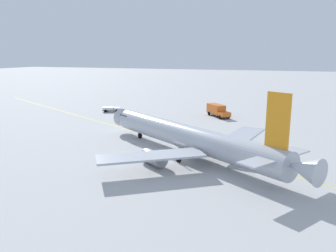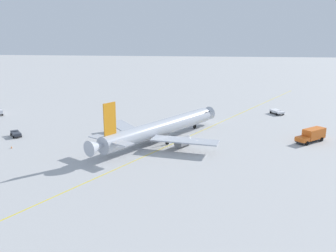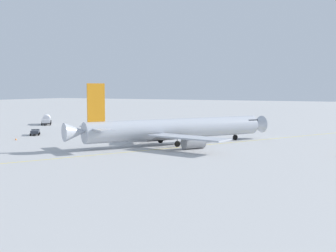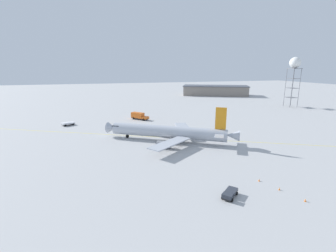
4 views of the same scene
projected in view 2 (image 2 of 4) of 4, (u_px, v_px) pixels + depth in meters
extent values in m
plane|color=#B2B2B2|center=(156.00, 139.00, 90.89)|extent=(600.00, 600.00, 0.00)
cylinder|color=#B2B7C1|center=(161.00, 128.00, 88.95)|extent=(22.99, 33.52, 3.83)
cone|color=#B2B7C1|center=(206.00, 114.00, 103.90)|extent=(4.68, 4.48, 3.64)
cone|color=#B2B7C1|center=(97.00, 147.00, 73.69)|extent=(4.88, 5.12, 3.26)
cube|color=black|center=(202.00, 112.00, 102.02)|extent=(4.03, 3.76, 0.70)
ellipsoid|color=slate|center=(156.00, 134.00, 87.80)|extent=(10.03, 13.16, 2.11)
cube|color=orange|center=(110.00, 119.00, 75.28)|extent=(1.90, 2.84, 6.66)
cube|color=#B2B7C1|center=(100.00, 137.00, 78.31)|extent=(5.45, 4.75, 0.20)
cube|color=#B2B7C1|center=(121.00, 143.00, 74.48)|extent=(5.45, 4.75, 0.20)
cube|color=#B2B7C1|center=(125.00, 127.00, 92.34)|extent=(12.00, 14.41, 0.28)
cube|color=#B2B7C1|center=(185.00, 140.00, 81.12)|extent=(15.20, 6.68, 0.28)
cylinder|color=gray|center=(138.00, 132.00, 93.15)|extent=(3.98, 4.60, 2.12)
cylinder|color=black|center=(144.00, 130.00, 94.74)|extent=(1.61, 1.09, 1.80)
cylinder|color=gray|center=(183.00, 142.00, 84.61)|extent=(3.98, 4.60, 2.12)
cylinder|color=black|center=(189.00, 140.00, 86.19)|extent=(1.61, 1.09, 1.80)
cylinder|color=#9EA0A5|center=(195.00, 123.00, 100.02)|extent=(0.20, 0.20, 1.85)
cylinder|color=black|center=(195.00, 127.00, 100.25)|extent=(0.84, 1.09, 1.10)
cylinder|color=#9EA0A5|center=(146.00, 134.00, 89.95)|extent=(0.20, 0.20, 1.85)
cylinder|color=black|center=(146.00, 137.00, 90.18)|extent=(0.84, 1.09, 1.10)
cylinder|color=#9EA0A5|center=(167.00, 138.00, 85.93)|extent=(0.20, 0.20, 1.85)
cylinder|color=black|center=(167.00, 142.00, 86.16)|extent=(0.84, 1.09, 1.10)
cube|color=#232326|center=(277.00, 113.00, 117.54)|extent=(3.89, 5.13, 0.20)
cube|color=white|center=(280.00, 113.00, 115.94)|extent=(2.83, 2.32, 0.55)
cube|color=black|center=(281.00, 113.00, 115.37)|extent=(1.90, 0.96, 0.31)
cube|color=white|center=(275.00, 111.00, 118.16)|extent=(3.54, 3.83, 0.70)
cylinder|color=black|center=(283.00, 114.00, 116.44)|extent=(0.60, 0.84, 0.80)
cylinder|color=black|center=(276.00, 114.00, 115.68)|extent=(0.60, 0.84, 0.80)
cylinder|color=black|center=(277.00, 112.00, 119.32)|extent=(0.60, 0.84, 0.80)
cylinder|color=black|center=(271.00, 112.00, 118.55)|extent=(0.60, 0.84, 0.80)
cube|color=#232326|center=(310.00, 140.00, 88.16)|extent=(7.81, 7.26, 0.20)
cube|color=orange|center=(302.00, 139.00, 86.33)|extent=(3.51, 3.53, 1.00)
cube|color=black|center=(299.00, 139.00, 85.69)|extent=(1.50, 1.68, 0.56)
cube|color=orange|center=(314.00, 133.00, 88.56)|extent=(6.12, 5.83, 2.40)
cylinder|color=black|center=(307.00, 143.00, 85.52)|extent=(0.94, 0.87, 1.00)
cylinder|color=black|center=(298.00, 141.00, 87.58)|extent=(0.94, 0.87, 1.00)
cylinder|color=black|center=(322.00, 139.00, 88.66)|extent=(0.94, 0.87, 1.00)
cylinder|color=black|center=(312.00, 137.00, 90.72)|extent=(0.94, 0.87, 1.00)
cube|color=#232326|center=(16.00, 135.00, 92.74)|extent=(3.85, 4.11, 0.20)
cube|color=#2D333D|center=(14.00, 132.00, 93.78)|extent=(2.16, 2.10, 0.70)
cube|color=black|center=(14.00, 131.00, 94.17)|extent=(1.18, 1.04, 0.39)
cube|color=#2D333D|center=(17.00, 134.00, 92.06)|extent=(3.11, 3.20, 0.60)
cylinder|color=black|center=(11.00, 135.00, 93.43)|extent=(0.63, 0.67, 0.64)
cylinder|color=black|center=(18.00, 133.00, 94.40)|extent=(0.63, 0.67, 0.64)
cylinder|color=black|center=(14.00, 137.00, 91.22)|extent=(0.63, 0.67, 0.64)
cylinder|color=black|center=(21.00, 136.00, 92.20)|extent=(0.63, 0.67, 0.64)
cylinder|color=black|center=(2.00, 114.00, 115.69)|extent=(0.94, 1.01, 1.10)
cube|color=yellow|center=(165.00, 147.00, 84.38)|extent=(90.76, 175.49, 0.01)
cone|color=orange|center=(11.00, 147.00, 83.53)|extent=(0.36, 0.36, 0.55)
cylinder|color=white|center=(11.00, 147.00, 83.52)|extent=(0.22, 0.22, 0.06)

